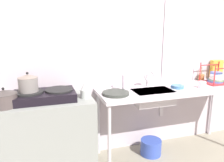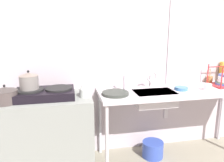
# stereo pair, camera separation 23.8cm
# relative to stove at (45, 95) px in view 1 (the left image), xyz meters

# --- Properties ---
(wall_back) EXTENTS (5.05, 0.10, 2.44)m
(wall_back) POSITION_rel_stove_xyz_m (1.52, 0.32, 0.35)
(wall_back) COLOR #C0B2BA
(wall_back) RESTS_ON ground
(wall_metal_strip) EXTENTS (0.05, 0.01, 1.95)m
(wall_metal_strip) POSITION_rel_stove_xyz_m (1.46, 0.26, 0.47)
(wall_metal_strip) COLOR silver
(counter_concrete) EXTENTS (1.00, 0.53, 0.82)m
(counter_concrete) POSITION_rel_stove_xyz_m (-0.03, 0.00, -0.46)
(counter_concrete) COLOR gray
(counter_concrete) RESTS_ON ground
(counter_sink) EXTENTS (1.74, 0.53, 0.82)m
(counter_sink) POSITION_rel_stove_xyz_m (1.42, 0.00, -0.11)
(counter_sink) COLOR silver
(counter_sink) RESTS_ON ground
(stove) EXTENTS (0.59, 0.37, 0.10)m
(stove) POSITION_rel_stove_xyz_m (0.00, 0.00, 0.00)
(stove) COLOR black
(stove) RESTS_ON counter_concrete
(pot_on_left_burner) EXTENTS (0.19, 0.19, 0.19)m
(pot_on_left_burner) POSITION_rel_stove_xyz_m (-0.14, 0.00, 0.14)
(pot_on_left_burner) COLOR slate
(pot_on_left_burner) RESTS_ON stove
(pot_beside_stove) EXTENTS (0.23, 0.23, 0.18)m
(pot_beside_stove) POSITION_rel_stove_xyz_m (-0.35, -0.10, 0.03)
(pot_beside_stove) COLOR #4C4240
(pot_beside_stove) RESTS_ON counter_concrete
(percolator) EXTENTS (0.11, 0.11, 0.17)m
(percolator) POSITION_rel_stove_xyz_m (0.40, -0.06, 0.04)
(percolator) COLOR silver
(percolator) RESTS_ON counter_concrete
(sink_basin) EXTENTS (0.45, 0.29, 0.15)m
(sink_basin) POSITION_rel_stove_xyz_m (1.17, -0.02, -0.12)
(sink_basin) COLOR silver
(sink_basin) RESTS_ON counter_sink
(faucet) EXTENTS (0.13, 0.07, 0.21)m
(faucet) POSITION_rel_stove_xyz_m (1.18, 0.11, 0.08)
(faucet) COLOR silver
(faucet) RESTS_ON counter_sink
(frying_pan) EXTENTS (0.29, 0.29, 0.03)m
(frying_pan) POSITION_rel_stove_xyz_m (0.72, -0.04, -0.03)
(frying_pan) COLOR #333832
(frying_pan) RESTS_ON counter_sink
(dish_rack) EXTENTS (0.31, 0.28, 0.25)m
(dish_rack) POSITION_rel_stove_xyz_m (2.10, 0.05, 0.01)
(dish_rack) COLOR red
(dish_rack) RESTS_ON counter_sink
(cup_by_rack) EXTENTS (0.09, 0.09, 0.08)m
(cup_by_rack) POSITION_rel_stove_xyz_m (1.77, -0.10, -0.01)
(cup_by_rack) COLOR white
(cup_by_rack) RESTS_ON counter_sink
(small_bowl_on_drainboard) EXTENTS (0.15, 0.15, 0.04)m
(small_bowl_on_drainboard) POSITION_rel_stove_xyz_m (1.49, -0.02, -0.03)
(small_bowl_on_drainboard) COLOR teal
(small_bowl_on_drainboard) RESTS_ON counter_sink
(bottle_by_sink) EXTENTS (0.06, 0.06, 0.23)m
(bottle_by_sink) POSITION_rel_stove_xyz_m (0.86, 0.06, 0.05)
(bottle_by_sink) COLOR white
(bottle_by_sink) RESTS_ON counter_sink
(cereal_box) EXTENTS (0.16, 0.08, 0.26)m
(cereal_box) POSITION_rel_stove_xyz_m (2.24, 0.21, 0.08)
(cereal_box) COLOR gold
(cereal_box) RESTS_ON counter_sink
(utensil_jar) EXTENTS (0.07, 0.07, 0.19)m
(utensil_jar) POSITION_rel_stove_xyz_m (2.01, 0.21, -0.00)
(utensil_jar) COLOR #A2703D
(utensil_jar) RESTS_ON counter_sink
(bucket_on_floor) EXTENTS (0.25, 0.25, 0.19)m
(bucket_on_floor) POSITION_rel_stove_xyz_m (1.19, 0.00, -0.77)
(bucket_on_floor) COLOR #344EB1
(bucket_on_floor) RESTS_ON ground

